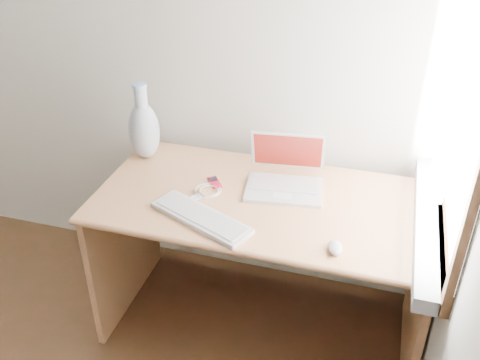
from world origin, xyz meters
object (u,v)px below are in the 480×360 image
(external_keyboard, at_px, (201,217))
(vase, at_px, (144,129))
(desk, at_px, (267,228))
(laptop, at_px, (286,176))

(external_keyboard, relative_size, vase, 1.24)
(desk, distance_m, vase, 0.73)
(external_keyboard, bearing_deg, vase, 159.40)
(vase, bearing_deg, external_keyboard, -43.77)
(desk, height_order, external_keyboard, external_keyboard)
(external_keyboard, bearing_deg, desk, 79.39)
(laptop, distance_m, external_keyboard, 0.44)
(laptop, bearing_deg, vase, 167.28)
(laptop, relative_size, external_keyboard, 0.76)
(desk, distance_m, external_keyboard, 0.43)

